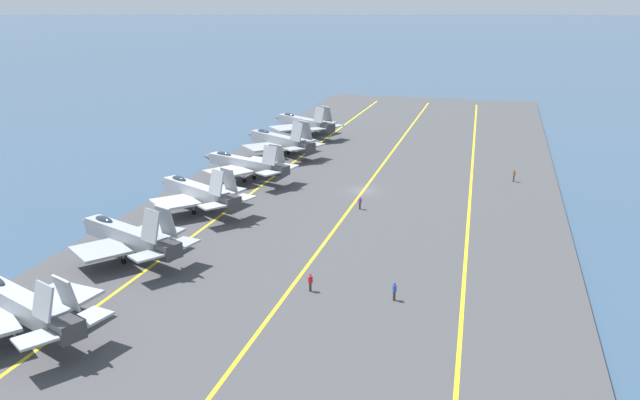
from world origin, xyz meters
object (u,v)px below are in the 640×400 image
(parked_jet_nearest, at_px, (21,305))
(crew_brown_vest, at_px, (514,175))
(crew_blue_vest, at_px, (394,290))
(crew_red_vest, at_px, (310,282))
(crew_purple_vest, at_px, (360,202))
(parked_jet_fifth, at_px, (279,141))
(parked_jet_third, at_px, (197,192))
(parked_jet_second, at_px, (127,236))
(parked_jet_sixth, at_px, (303,123))
(parked_jet_fourth, at_px, (245,164))

(parked_jet_nearest, xyz_separation_m, crew_brown_vest, (59.11, -38.79, -1.63))
(crew_blue_vest, distance_m, crew_red_vest, 7.86)
(crew_blue_vest, distance_m, crew_purple_vest, 27.33)
(crew_blue_vest, bearing_deg, parked_jet_nearest, 116.74)
(parked_jet_fifth, height_order, crew_brown_vest, parked_jet_fifth)
(parked_jet_third, height_order, crew_red_vest, parked_jet_third)
(parked_jet_second, distance_m, crew_purple_vest, 30.52)
(crew_blue_vest, bearing_deg, parked_jet_second, 84.22)
(crew_purple_vest, bearing_deg, parked_jet_sixth, 25.03)
(parked_jet_second, xyz_separation_m, crew_brown_vest, (42.09, -39.18, -1.53))
(parked_jet_third, bearing_deg, parked_jet_second, 179.72)
(parked_jet_sixth, xyz_separation_m, crew_purple_vest, (-43.82, -20.46, -1.68))
(parked_jet_fifth, height_order, parked_jet_sixth, parked_jet_fifth)
(parked_jet_fifth, bearing_deg, crew_red_vest, -158.82)
(crew_red_vest, bearing_deg, parked_jet_sixth, 16.84)
(crew_purple_vest, bearing_deg, crew_blue_vest, -161.80)
(parked_jet_second, bearing_deg, parked_jet_third, -0.28)
(crew_red_vest, bearing_deg, crew_purple_vest, 1.49)
(parked_jet_sixth, relative_size, crew_brown_vest, 8.90)
(parked_jet_fourth, distance_m, parked_jet_sixth, 34.28)
(parked_jet_nearest, bearing_deg, parked_jet_fifth, 0.32)
(parked_jet_nearest, relative_size, parked_jet_second, 1.01)
(parked_jet_sixth, distance_m, crew_brown_vest, 46.87)
(parked_jet_third, distance_m, crew_red_vest, 28.60)
(parked_jet_second, bearing_deg, crew_blue_vest, -95.78)
(parked_jet_third, xyz_separation_m, crew_red_vest, (-19.88, -20.50, -1.58))
(parked_jet_fourth, distance_m, crew_red_vest, 40.88)
(parked_jet_fifth, xyz_separation_m, crew_red_vest, (-53.11, -20.57, -1.50))
(parked_jet_fifth, xyz_separation_m, parked_jet_sixth, (16.72, 0.56, 0.15))
(parked_jet_fifth, distance_m, crew_purple_vest, 33.65)
(parked_jet_fifth, relative_size, crew_brown_vest, 9.00)
(parked_jet_second, bearing_deg, parked_jet_fourth, -0.86)
(parked_jet_sixth, xyz_separation_m, crew_red_vest, (-69.83, -21.13, -1.65))
(parked_jet_nearest, bearing_deg, parked_jet_second, 1.30)
(parked_jet_nearest, bearing_deg, crew_purple_vest, -25.96)
(parked_jet_sixth, height_order, crew_purple_vest, parked_jet_sixth)
(crew_brown_vest, bearing_deg, parked_jet_fifth, 78.34)
(parked_jet_nearest, bearing_deg, parked_jet_fourth, -0.12)
(parked_jet_fourth, bearing_deg, crew_brown_vest, -76.27)
(parked_jet_third, bearing_deg, parked_jet_nearest, -179.49)
(parked_jet_third, xyz_separation_m, parked_jet_sixth, (49.95, 0.63, 0.07))
(parked_jet_fifth, bearing_deg, parked_jet_third, -179.87)
(parked_jet_nearest, relative_size, parked_jet_sixth, 0.98)
(crew_brown_vest, bearing_deg, parked_jet_sixth, 58.02)
(parked_jet_fourth, height_order, crew_purple_vest, parked_jet_fourth)
(crew_brown_vest, bearing_deg, parked_jet_third, 122.74)
(crew_blue_vest, bearing_deg, parked_jet_third, 55.04)
(parked_jet_fourth, relative_size, crew_purple_vest, 9.66)
(parked_jet_third, relative_size, parked_jet_fifth, 0.94)
(crew_blue_vest, xyz_separation_m, crew_purple_vest, (25.96, 8.54, -0.02))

